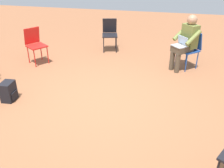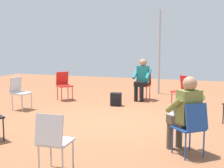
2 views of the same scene
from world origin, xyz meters
name	(u,v)px [view 1 (image 1 of 2)]	position (x,y,z in m)	size (l,w,h in m)	color
ground_plane	(102,101)	(0.00, 0.00, 0.00)	(16.19, 16.19, 0.00)	brown
chair_north	(110,32)	(-0.47, 2.70, 0.50)	(0.49, 0.52, 0.85)	black
chair_northwest	(35,43)	(-2.02, 1.43, 0.50)	(0.58, 0.57, 0.85)	red
chair_northeast	(190,47)	(1.61, 1.92, 0.50)	(0.59, 0.58, 0.85)	#1E4799
person_with_laptop	(186,40)	(1.48, 1.80, 0.69)	(0.64, 0.63, 1.24)	#4C4233
backpack_near_laptop_user	(9,92)	(-1.67, -0.34, 0.16)	(0.26, 0.29, 0.36)	black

